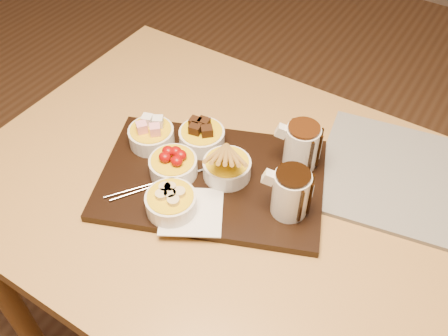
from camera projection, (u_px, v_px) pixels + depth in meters
The scene contains 12 objects.
dining_table at pixel (249, 226), 1.10m from camera, with size 1.20×0.80×0.75m.
serving_board at pixel (212, 179), 1.04m from camera, with size 0.46×0.30×0.02m, color black.
napkin at pixel (192, 212), 0.97m from camera, with size 0.12×0.12×0.00m, color white.
bowl_marshmallows at pixel (152, 136), 1.09m from camera, with size 0.10×0.10×0.04m, color white.
bowl_cake at pixel (202, 138), 1.09m from camera, with size 0.10×0.10×0.04m, color white.
bowl_strawberries at pixel (173, 167), 1.03m from camera, with size 0.10×0.10×0.04m, color white.
bowl_biscotti at pixel (227, 168), 1.03m from camera, with size 0.10×0.10×0.04m, color white.
bowl_bananas at pixel (171, 203), 0.96m from camera, with size 0.10×0.10×0.04m, color white.
pitcher_dark_chocolate at pixel (291, 194), 0.94m from camera, with size 0.07×0.07×0.10m, color silver.
pitcher_milk_chocolate at pixel (301, 147), 1.03m from camera, with size 0.07×0.07×0.10m, color silver.
fondue_skewers at pixel (166, 180), 1.03m from camera, with size 0.26×0.03×0.01m, color silver, non-canonical shape.
newspaper at pixel (413, 180), 1.05m from camera, with size 0.39×0.31×0.01m, color beige.
Camera 1 is at (0.31, -0.58, 1.54)m, focal length 40.00 mm.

